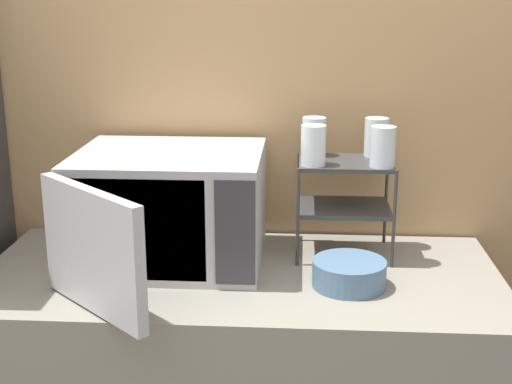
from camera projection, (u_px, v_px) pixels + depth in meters
name	position (u px, v px, depth m)	size (l,w,h in m)	color
wall_back	(250.00, 119.00, 2.25)	(8.00, 0.06, 2.60)	tan
microwave	(167.00, 208.00, 2.03)	(0.55, 0.74, 0.32)	#ADADB2
dish_rack	(345.00, 187.00, 2.08)	(0.28, 0.22, 0.28)	#333333
glass_front_left	(313.00, 145.00, 1.99)	(0.07, 0.07, 0.11)	silver
glass_back_right	(376.00, 137.00, 2.10)	(0.07, 0.07, 0.11)	silver
glass_front_right	(383.00, 147.00, 1.97)	(0.07, 0.07, 0.11)	silver
glass_back_left	(314.00, 136.00, 2.11)	(0.07, 0.07, 0.11)	silver
bowl	(349.00, 274.00, 1.89)	(0.20, 0.20, 0.07)	slate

